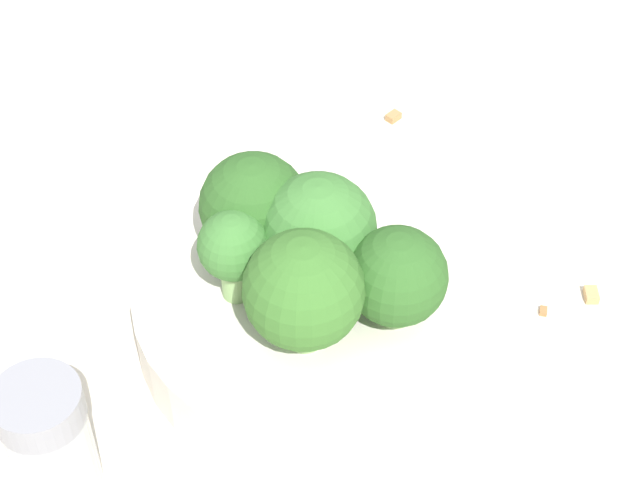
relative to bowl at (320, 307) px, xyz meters
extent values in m
plane|color=beige|center=(0.00, 0.00, -0.02)|extent=(3.00, 3.00, 0.00)
cylinder|color=silver|center=(0.00, 0.00, 0.00)|extent=(0.18, 0.18, 0.03)
cylinder|color=#8EB770|center=(-0.03, 0.02, 0.03)|extent=(0.02, 0.02, 0.02)
sphere|color=#2D5B23|center=(-0.03, 0.02, 0.04)|extent=(0.05, 0.05, 0.05)
cylinder|color=#84AD66|center=(0.04, 0.00, 0.03)|extent=(0.01, 0.01, 0.03)
sphere|color=#3D7533|center=(0.04, 0.00, 0.05)|extent=(0.03, 0.03, 0.03)
cylinder|color=#84AD66|center=(0.01, 0.03, 0.03)|extent=(0.02, 0.02, 0.02)
sphere|color=#386B28|center=(0.01, 0.03, 0.05)|extent=(0.05, 0.05, 0.05)
cylinder|color=#84AD66|center=(0.00, -0.01, 0.03)|extent=(0.02, 0.02, 0.02)
sphere|color=#3D7533|center=(0.00, -0.01, 0.05)|extent=(0.06, 0.06, 0.06)
cylinder|color=#7A9E5B|center=(0.03, -0.03, 0.03)|extent=(0.02, 0.02, 0.02)
sphere|color=#2D5B23|center=(0.03, -0.03, 0.05)|extent=(0.05, 0.05, 0.05)
cylinder|color=#B2B7BC|center=(0.13, 0.07, 0.01)|extent=(0.04, 0.04, 0.05)
cylinder|color=gray|center=(0.13, 0.07, 0.05)|extent=(0.04, 0.04, 0.02)
cube|color=#AD7F4C|center=(0.15, 0.04, -0.01)|extent=(0.01, 0.01, 0.01)
cube|color=olive|center=(-0.11, 0.01, -0.01)|extent=(0.01, 0.01, 0.01)
cube|color=tan|center=(-0.14, 0.00, -0.01)|extent=(0.01, 0.01, 0.01)
cube|color=#AD7F4C|center=(-0.07, -0.16, -0.01)|extent=(0.01, 0.01, 0.01)
camera|label=1|loc=(0.05, 0.34, 0.40)|focal=60.00mm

